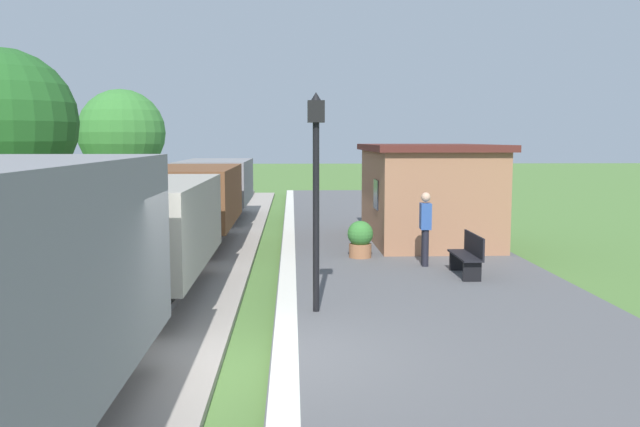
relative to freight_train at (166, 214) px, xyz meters
The scene contains 14 objects.
ground_plane 7.24m from the freight_train, 70.21° to the right, with size 160.00×160.00×0.00m, color #517A38.
platform_slab 8.82m from the freight_train, 49.99° to the right, with size 6.00×60.00×0.25m, color #565659.
platform_edge_stripe 7.34m from the freight_train, 67.23° to the right, with size 0.36×60.00×0.01m, color silver.
track_ballast 6.82m from the freight_train, 90.00° to the right, with size 3.80×60.00×0.12m, color #9E9389.
rail_near 6.83m from the freight_train, 83.84° to the right, with size 0.07×60.00×0.14m, color slate.
rail_far 6.83m from the freight_train, 96.16° to the right, with size 0.07×60.00×0.14m, color slate.
freight_train is the anchor object (origin of this frame).
station_hut 7.81m from the freight_train, 29.45° to the left, with size 3.50×5.80×2.78m.
bench_near_hut 6.86m from the freight_train, 11.47° to the right, with size 0.42×1.50×0.91m.
person_waiting 5.99m from the freight_train, ahead, with size 0.26×0.39×1.71m.
potted_planter 4.76m from the freight_train, 12.48° to the left, with size 0.64×0.64×0.92m.
lamp_post_near 5.53m from the freight_train, 52.04° to the right, with size 0.28×0.28×3.70m.
tree_trackside_far 6.35m from the freight_train, 146.24° to the left, with size 4.01×4.01×5.64m.
tree_field_left 12.73m from the freight_train, 108.03° to the left, with size 3.45×3.45×5.17m.
Camera 1 is at (0.50, -8.85, 3.17)m, focal length 37.93 mm.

